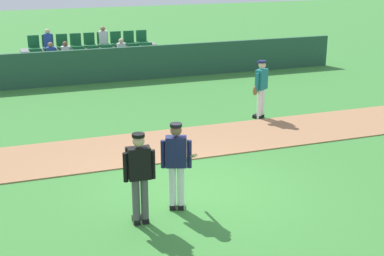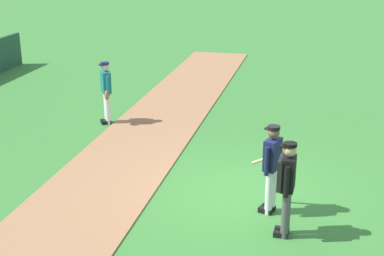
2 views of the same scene
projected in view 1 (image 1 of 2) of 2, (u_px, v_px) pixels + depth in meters
The scene contains 7 objects.
ground_plane at pixel (195, 191), 11.63m from camera, with size 80.00×80.00×0.00m, color #387A33.
infield_dirt_path at pixel (156, 146), 14.24m from camera, with size 28.00×2.41×0.03m, color #9E704C.
dugout_fence at pixel (99, 66), 20.96m from camera, with size 20.00×0.16×1.31m, color #234C38.
stadium_bleachers at pixel (92, 63), 22.29m from camera, with size 5.55×2.10×1.90m.
batter_navy_jersey at pixel (177, 163), 10.51m from camera, with size 0.59×0.80×1.76m.
umpire_home_plate at pixel (139, 173), 9.95m from camera, with size 0.59×0.32×1.76m.
runner_teal_jersey at pixel (261, 87), 16.37m from camera, with size 0.62×0.45×1.76m.
Camera 1 is at (-3.66, -10.01, 4.83)m, focal length 51.61 mm.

